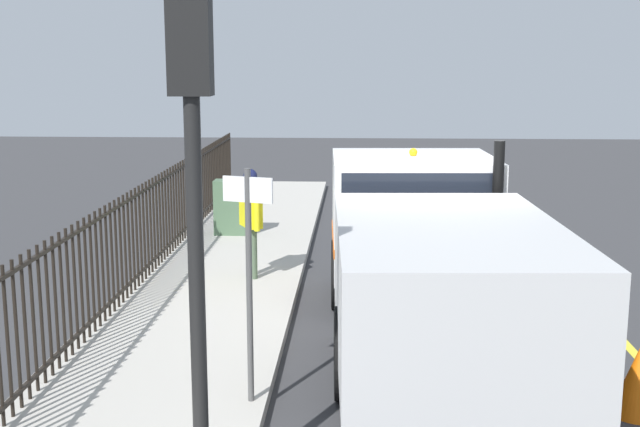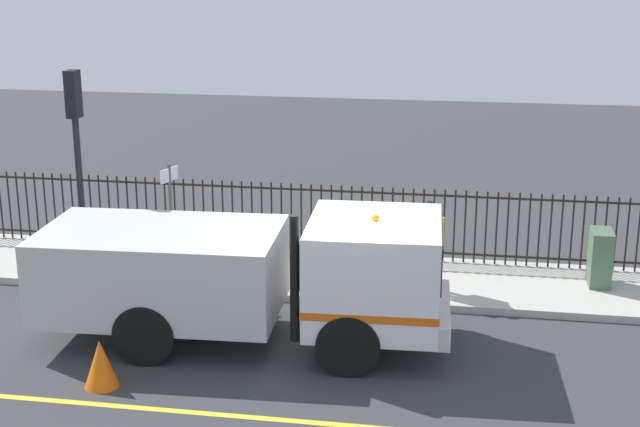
% 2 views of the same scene
% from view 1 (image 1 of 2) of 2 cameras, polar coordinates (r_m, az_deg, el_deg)
% --- Properties ---
extents(ground_plane, '(50.14, 50.14, 0.00)m').
position_cam_1_polar(ground_plane, '(11.26, 7.05, -7.21)').
color(ground_plane, '#38383A').
rests_on(ground_plane, ground).
extents(sidewalk_slab, '(2.57, 22.79, 0.14)m').
position_cam_1_polar(sidewalk_slab, '(11.41, -8.42, -6.64)').
color(sidewalk_slab, '#B7B2A8').
rests_on(sidewalk_slab, ground).
extents(lane_marking, '(0.12, 20.51, 0.01)m').
position_cam_1_polar(lane_marking, '(11.69, 19.06, -7.03)').
color(lane_marking, yellow).
rests_on(lane_marking, ground).
extents(work_truck, '(2.50, 6.58, 2.43)m').
position_cam_1_polar(work_truck, '(10.03, 7.41, -2.22)').
color(work_truck, white).
rests_on(work_truck, ground).
extents(worker_standing, '(0.40, 0.56, 1.67)m').
position_cam_1_polar(worker_standing, '(12.50, -4.80, 0.13)').
color(worker_standing, yellow).
rests_on(worker_standing, sidewalk_slab).
extents(iron_fence, '(0.04, 19.41, 1.47)m').
position_cam_1_polar(iron_fence, '(11.45, -13.72, -2.57)').
color(iron_fence, black).
rests_on(iron_fence, sidewalk_slab).
extents(traffic_light_near, '(0.30, 0.21, 3.90)m').
position_cam_1_polar(traffic_light_near, '(5.96, -8.80, 5.37)').
color(traffic_light_near, black).
rests_on(traffic_light_near, sidewalk_slab).
extents(utility_cabinet, '(0.66, 0.38, 1.04)m').
position_cam_1_polar(utility_cabinet, '(15.74, -6.08, 0.44)').
color(utility_cabinet, '#4C6B4C').
rests_on(utility_cabinet, sidewalk_slab).
extents(traffic_cone, '(0.50, 0.50, 0.72)m').
position_cam_1_polar(traffic_cone, '(8.78, 21.14, -10.68)').
color(traffic_cone, orange).
rests_on(traffic_cone, ground).
extents(street_sign, '(0.49, 0.17, 2.30)m').
position_cam_1_polar(street_sign, '(7.88, -4.94, -3.10)').
color(street_sign, '#4C4C4C').
rests_on(street_sign, sidewalk_slab).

